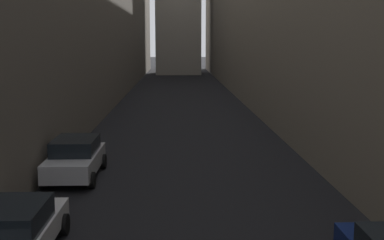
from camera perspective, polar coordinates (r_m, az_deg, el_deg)
The scene contains 3 objects.
ground_plane at distance 41.99m, azimuth -1.33°, elevation 1.82°, with size 264.00×264.00×0.00m, color black.
parked_car_left_third at distance 13.06m, azimuth -20.16°, elevation -12.16°, with size 1.94×4.45×1.46m.
parked_car_left_far at distance 19.94m, azimuth -13.50°, elevation -4.29°, with size 2.00×4.24×1.57m.
Camera 1 is at (-0.37, 6.36, 5.37)m, focal length 45.54 mm.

